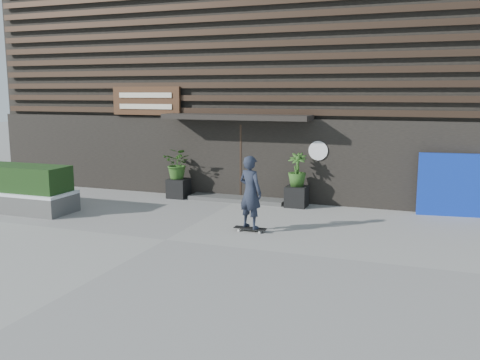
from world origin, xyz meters
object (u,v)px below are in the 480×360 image
at_px(blue_tarp, 453,185).
at_px(skateboarder, 250,192).
at_px(planter_pot_right, 297,196).
at_px(raised_bed, 15,201).
at_px(planter_pot_left, 179,188).

distance_m(blue_tarp, skateboarder, 5.64).
height_order(planter_pot_right, blue_tarp, blue_tarp).
bearing_deg(planter_pot_right, skateboarder, -96.46).
relative_size(planter_pot_right, skateboarder, 0.33).
xyz_separation_m(planter_pot_right, skateboarder, (-0.35, -3.07, 0.65)).
xyz_separation_m(raised_bed, blue_tarp, (11.49, 3.47, 0.59)).
distance_m(planter_pot_left, blue_tarp, 8.00).
relative_size(planter_pot_right, raised_bed, 0.17).
bearing_deg(planter_pot_left, raised_bed, -137.99).
bearing_deg(blue_tarp, planter_pot_left, 174.96).
bearing_deg(raised_bed, skateboarder, 0.77).
relative_size(blue_tarp, skateboarder, 0.99).
distance_m(raised_bed, skateboarder, 7.00).
xyz_separation_m(planter_pot_right, raised_bed, (-7.31, -3.17, -0.05)).
distance_m(planter_pot_right, raised_bed, 7.97).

